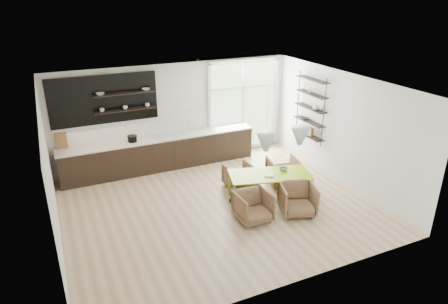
# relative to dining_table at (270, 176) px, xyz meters

# --- Properties ---
(room) EXTENTS (7.02, 6.01, 2.91)m
(room) POSITION_rel_dining_table_xyz_m (-0.66, 1.34, 0.81)
(room) COLOR #D0B08B
(room) RESTS_ON ground
(kitchen_run) EXTENTS (5.54, 0.69, 2.75)m
(kitchen_run) POSITION_rel_dining_table_xyz_m (-1.94, 2.93, -0.05)
(kitchen_run) COLOR black
(kitchen_run) RESTS_ON ground
(right_shelving) EXTENTS (0.26, 1.22, 1.90)m
(right_shelving) POSITION_rel_dining_table_xyz_m (2.11, 1.42, 1.00)
(right_shelving) COLOR black
(right_shelving) RESTS_ON ground
(dining_table) EXTENTS (2.07, 1.35, 0.70)m
(dining_table) POSITION_rel_dining_table_xyz_m (0.00, 0.00, 0.00)
(dining_table) COLOR #93C60D
(dining_table) RESTS_ON ground
(armchair_back_left) EXTENTS (0.69, 0.71, 0.63)m
(armchair_back_left) POSITION_rel_dining_table_xyz_m (-0.36, 0.93, -0.34)
(armchair_back_left) COLOR brown
(armchair_back_left) RESTS_ON ground
(armchair_back_right) EXTENTS (0.90, 0.91, 0.70)m
(armchair_back_right) POSITION_rel_dining_table_xyz_m (0.79, 0.64, -0.30)
(armchair_back_right) COLOR brown
(armchair_back_right) RESTS_ON ground
(armchair_front_left) EXTENTS (0.73, 0.75, 0.68)m
(armchair_front_left) POSITION_rel_dining_table_xyz_m (-0.78, -0.64, -0.31)
(armchair_front_left) COLOR brown
(armchair_front_left) RESTS_ON ground
(armchair_front_right) EXTENTS (0.98, 0.99, 0.71)m
(armchair_front_right) POSITION_rel_dining_table_xyz_m (0.28, -0.80, -0.29)
(armchair_front_right) COLOR brown
(armchair_front_right) RESTS_ON ground
(wire_stool) EXTENTS (0.30, 0.30, 0.38)m
(wire_stool) POSITION_rel_dining_table_xyz_m (-0.85, 0.13, -0.41)
(wire_stool) COLOR black
(wire_stool) RESTS_ON ground
(table_book) EXTENTS (0.35, 0.37, 0.03)m
(table_book) POSITION_rel_dining_table_xyz_m (-0.12, 0.04, 0.06)
(table_book) COLOR white
(table_book) RESTS_ON dining_table
(table_bowl) EXTENTS (0.24, 0.24, 0.06)m
(table_bowl) POSITION_rel_dining_table_xyz_m (0.41, 0.05, 0.08)
(table_bowl) COLOR #558B58
(table_bowl) RESTS_ON dining_table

